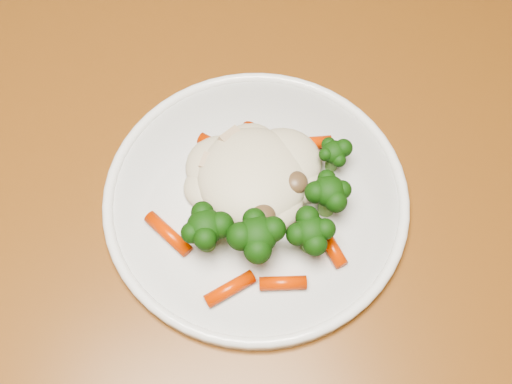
{
  "coord_description": "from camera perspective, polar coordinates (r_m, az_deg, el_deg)",
  "views": [
    {
      "loc": [
        0.2,
        -0.23,
        1.28
      ],
      "look_at": [
        0.26,
        0.04,
        0.77
      ],
      "focal_mm": 45.0,
      "sensor_mm": 36.0,
      "label": 1
    }
  ],
  "objects": [
    {
      "name": "plate",
      "position": [
        0.59,
        -0.0,
        -0.63
      ],
      "size": [
        0.28,
        0.28,
        0.01
      ],
      "primitive_type": "cylinder",
      "color": "white",
      "rests_on": "dining_table"
    },
    {
      "name": "dining_table",
      "position": [
        0.67,
        -4.3,
        -7.52
      ],
      "size": [
        1.38,
        1.07,
        0.75
      ],
      "rotation": [
        0.0,
        0.0,
        0.22
      ],
      "color": "brown",
      "rests_on": "ground"
    },
    {
      "name": "meal",
      "position": [
        0.57,
        0.53,
        -0.1
      ],
      "size": [
        0.2,
        0.17,
        0.05
      ],
      "color": "beige",
      "rests_on": "plate"
    }
  ]
}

